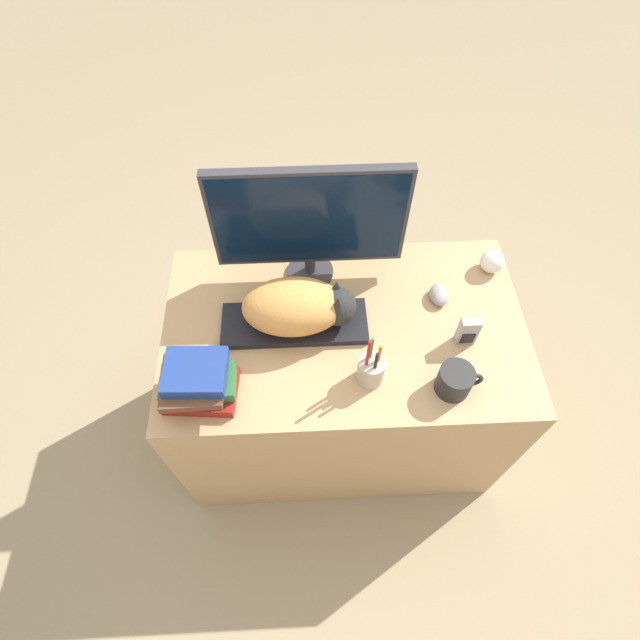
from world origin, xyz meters
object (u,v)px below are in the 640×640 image
(coffee_mug, at_px, (455,381))
(monitor, at_px, (309,222))
(computer_mouse, at_px, (439,295))
(phone, at_px, (468,331))
(baseball, at_px, (492,261))
(pen_cup, at_px, (371,369))
(cat, at_px, (300,306))
(keyboard, at_px, (295,323))
(book_stack, at_px, (197,382))

(coffee_mug, bearing_deg, monitor, 131.58)
(computer_mouse, bearing_deg, phone, -72.96)
(baseball, bearing_deg, pen_cup, -138.63)
(cat, relative_size, phone, 3.21)
(keyboard, relative_size, pen_cup, 2.11)
(keyboard, bearing_deg, cat, 0.00)
(monitor, xyz_separation_m, baseball, (0.60, -0.01, -0.20))
(monitor, height_order, phone, monitor)
(pen_cup, bearing_deg, book_stack, -176.91)
(book_stack, bearing_deg, phone, 10.09)
(pen_cup, relative_size, book_stack, 1.00)
(computer_mouse, xyz_separation_m, pen_cup, (-0.25, -0.28, 0.03))
(book_stack, bearing_deg, monitor, 52.56)
(cat, distance_m, book_stack, 0.36)
(computer_mouse, height_order, pen_cup, pen_cup)
(monitor, bearing_deg, pen_cup, -68.36)
(cat, bearing_deg, book_stack, -142.97)
(monitor, xyz_separation_m, coffee_mug, (0.39, -0.44, -0.20))
(cat, distance_m, monitor, 0.25)
(cat, bearing_deg, pen_cup, -44.83)
(cat, height_order, phone, cat)
(coffee_mug, height_order, phone, phone)
(monitor, distance_m, book_stack, 0.56)
(coffee_mug, height_order, pen_cup, pen_cup)
(baseball, height_order, book_stack, book_stack)
(book_stack, bearing_deg, keyboard, 39.14)
(coffee_mug, distance_m, baseball, 0.48)
(keyboard, xyz_separation_m, computer_mouse, (0.46, 0.08, 0.01))
(pen_cup, xyz_separation_m, baseball, (0.44, 0.39, -0.01))
(keyboard, distance_m, phone, 0.52)
(pen_cup, relative_size, baseball, 2.73)
(coffee_mug, distance_m, phone, 0.17)
(cat, distance_m, baseball, 0.67)
(cat, distance_m, coffee_mug, 0.49)
(cat, bearing_deg, keyboard, 180.00)
(monitor, bearing_deg, phone, -31.90)
(keyboard, bearing_deg, monitor, 74.66)
(monitor, relative_size, baseball, 7.45)
(cat, distance_m, computer_mouse, 0.46)
(book_stack, bearing_deg, coffee_mug, -1.34)
(coffee_mug, relative_size, phone, 1.24)
(cat, bearing_deg, baseball, 17.31)
(computer_mouse, distance_m, baseball, 0.23)
(cat, height_order, pen_cup, pen_cup)
(cat, distance_m, phone, 0.50)
(keyboard, relative_size, book_stack, 2.11)
(keyboard, xyz_separation_m, book_stack, (-0.27, -0.22, 0.06))
(cat, bearing_deg, computer_mouse, 10.64)
(computer_mouse, bearing_deg, keyboard, -169.83)
(cat, relative_size, book_stack, 1.59)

